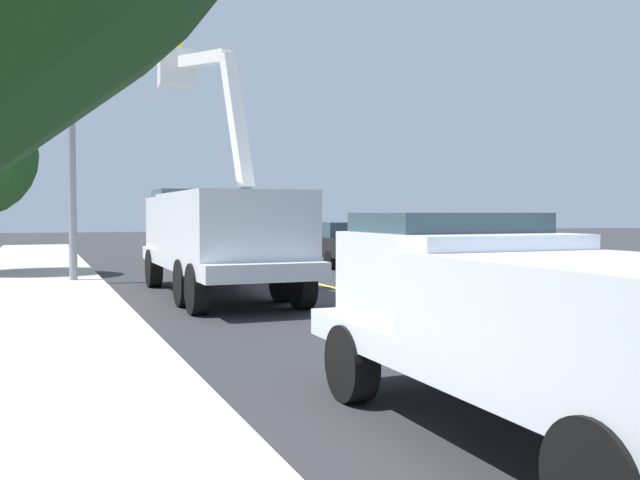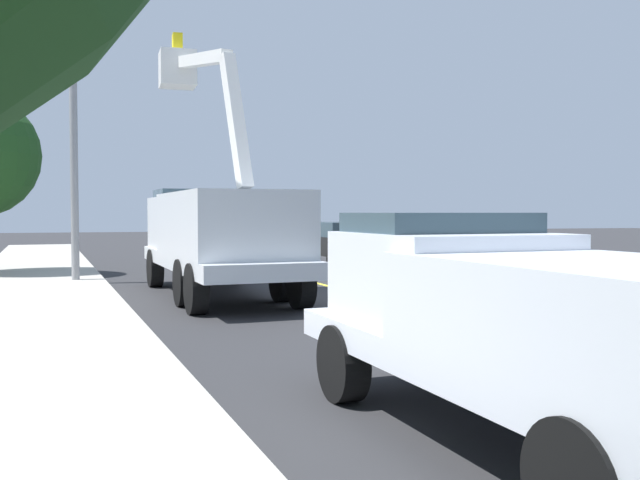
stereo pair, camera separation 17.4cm
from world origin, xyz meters
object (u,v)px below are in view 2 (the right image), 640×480
object	(u,v)px
utility_bucket_truck	(216,231)
traffic_signal_mast	(76,69)
service_pickup_truck	(525,319)
passing_minivan	(337,241)
traffic_cone_mid_front	(252,266)

from	to	relation	value
utility_bucket_truck	traffic_signal_mast	bearing A→B (deg)	55.13
service_pickup_truck	traffic_signal_mast	bearing A→B (deg)	16.39
utility_bucket_truck	traffic_signal_mast	distance (m)	5.80
utility_bucket_truck	traffic_signal_mast	world-z (taller)	traffic_signal_mast
passing_minivan	traffic_cone_mid_front	bearing A→B (deg)	134.59
utility_bucket_truck	service_pickup_truck	size ratio (longest dim) A/B	1.46
service_pickup_truck	passing_minivan	xyz separation A→B (m)	(20.40, -5.04, -0.15)
traffic_cone_mid_front	traffic_signal_mast	size ratio (longest dim) A/B	0.09
traffic_signal_mast	passing_minivan	bearing A→B (deg)	-56.19
passing_minivan	utility_bucket_truck	bearing A→B (deg)	144.95
service_pickup_truck	passing_minivan	distance (m)	21.01
service_pickup_truck	traffic_signal_mast	size ratio (longest dim) A/B	0.66
traffic_cone_mid_front	traffic_signal_mast	xyz separation A→B (m)	(-2.08, 5.07, 5.44)
traffic_cone_mid_front	traffic_signal_mast	bearing A→B (deg)	112.29
traffic_signal_mast	utility_bucket_truck	bearing A→B (deg)	-124.87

